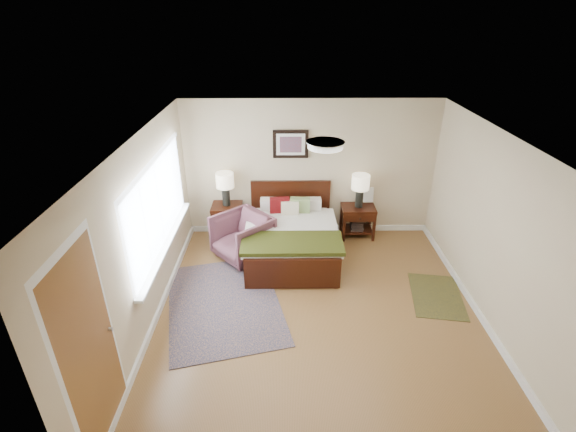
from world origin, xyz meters
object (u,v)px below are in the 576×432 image
object	(u,v)px
bed	(291,232)
armchair	(243,237)
nightstand_right	(358,219)
lamp_left	(225,184)
nightstand_left	(227,212)
rug_persian	(224,303)
lamp_right	(360,185)

from	to	relation	value
bed	armchair	size ratio (longest dim) A/B	2.22
armchair	nightstand_right	bearing A→B (deg)	66.63
lamp_left	armchair	bearing A→B (deg)	-64.79
nightstand_left	rug_persian	world-z (taller)	nightstand_left
rug_persian	bed	bearing A→B (deg)	38.64
nightstand_right	armchair	bearing A→B (deg)	-161.17
nightstand_right	armchair	distance (m)	2.18
bed	nightstand_left	bearing A→B (deg)	149.76
nightstand_left	lamp_right	distance (m)	2.45
lamp_right	rug_persian	size ratio (longest dim) A/B	0.28
lamp_left	lamp_right	distance (m)	2.40
rug_persian	armchair	bearing A→B (deg)	68.56
bed	nightstand_left	distance (m)	1.34
bed	nightstand_right	distance (m)	1.42
lamp_left	lamp_right	size ratio (longest dim) A/B	1.00
bed	armchair	world-z (taller)	bed
bed	lamp_right	xyz separation A→B (m)	(1.24, 0.70, 0.55)
nightstand_right	rug_persian	size ratio (longest dim) A/B	0.28
lamp_left	lamp_right	xyz separation A→B (m)	(2.40, 0.00, -0.05)
rug_persian	lamp_right	bearing A→B (deg)	28.02
nightstand_left	armchair	xyz separation A→B (m)	(0.34, -0.69, -0.14)
nightstand_left	armchair	bearing A→B (deg)	-64.10
lamp_right	armchair	xyz separation A→B (m)	(-2.06, -0.72, -0.64)
nightstand_left	bed	bearing A→B (deg)	-30.24
bed	lamp_left	distance (m)	1.48
nightstand_left	armchair	distance (m)	0.78
lamp_right	rug_persian	distance (m)	3.16
nightstand_left	rug_persian	bearing A→B (deg)	-85.31
armchair	lamp_right	bearing A→B (deg)	66.94
armchair	rug_persian	distance (m)	1.34
armchair	rug_persian	xyz separation A→B (m)	(-0.18, -1.27, -0.38)
bed	lamp_right	size ratio (longest dim) A/B	3.10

